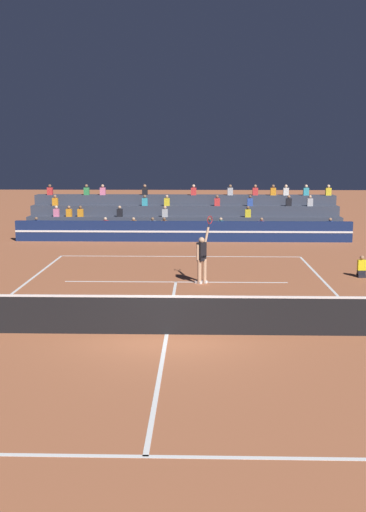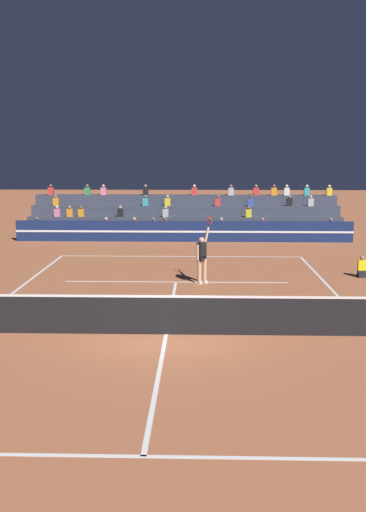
# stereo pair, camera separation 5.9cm
# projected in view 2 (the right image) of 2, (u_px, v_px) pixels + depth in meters

# --- Properties ---
(ground_plane) EXTENTS (120.00, 120.00, 0.00)m
(ground_plane) POSITION_uv_depth(u_px,v_px,m) (166.00, 334.00, 15.80)
(ground_plane) COLOR #AD603D
(court_lines) EXTENTS (11.10, 23.90, 0.01)m
(court_lines) POSITION_uv_depth(u_px,v_px,m) (166.00, 334.00, 15.80)
(court_lines) COLOR white
(court_lines) RESTS_ON ground
(tennis_net) EXTENTS (12.00, 0.10, 1.10)m
(tennis_net) POSITION_uv_depth(u_px,v_px,m) (166.00, 314.00, 15.71)
(tennis_net) COLOR #2D6B38
(tennis_net) RESTS_ON ground
(sponsor_banner_wall) EXTENTS (18.00, 0.26, 1.10)m
(sponsor_banner_wall) POSITION_uv_depth(u_px,v_px,m) (183.00, 231.00, 31.96)
(sponsor_banner_wall) COLOR navy
(sponsor_banner_wall) RESTS_ON ground
(bleacher_stand) EXTENTS (17.86, 3.80, 2.83)m
(bleacher_stand) POSITION_uv_depth(u_px,v_px,m) (185.00, 219.00, 35.03)
(bleacher_stand) COLOR #383D4C
(bleacher_stand) RESTS_ON ground
(ball_kid_courtside) EXTENTS (0.30, 0.36, 0.84)m
(ball_kid_courtside) POSITION_uv_depth(u_px,v_px,m) (362.00, 269.00, 22.93)
(ball_kid_courtside) COLOR black
(ball_kid_courtside) RESTS_ON ground
(tennis_player) EXTENTS (0.68, 0.82, 2.49)m
(tennis_player) POSITION_uv_depth(u_px,v_px,m) (202.00, 257.00, 21.76)
(tennis_player) COLOR tan
(tennis_player) RESTS_ON ground
(tennis_ball) EXTENTS (0.07, 0.07, 0.07)m
(tennis_ball) POSITION_uv_depth(u_px,v_px,m) (279.00, 305.00, 18.64)
(tennis_ball) COLOR #C6DB33
(tennis_ball) RESTS_ON ground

